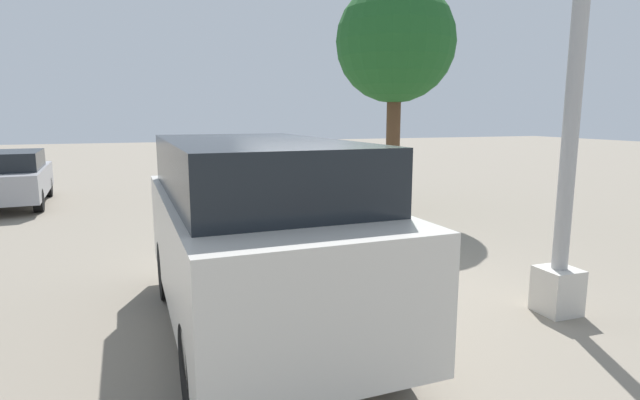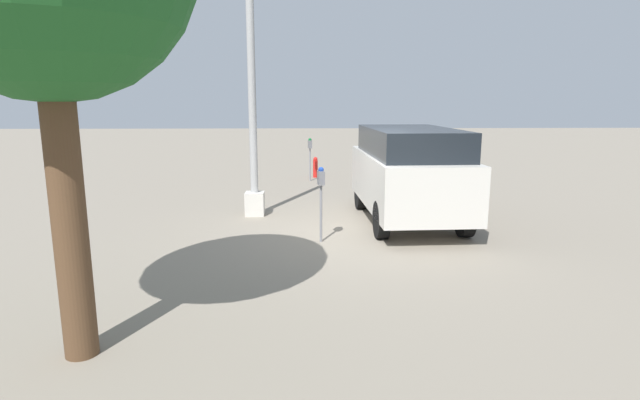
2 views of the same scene
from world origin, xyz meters
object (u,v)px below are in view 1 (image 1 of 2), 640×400
(car_distant, at_px, (8,177))
(street_tree, at_px, (395,44))
(parked_van, at_px, (256,228))
(lamp_post, at_px, (568,163))
(parking_meter_near, at_px, (364,201))

(car_distant, bearing_deg, street_tree, -116.75)
(parked_van, height_order, car_distant, parked_van)
(parked_van, relative_size, street_tree, 0.82)
(lamp_post, height_order, parked_van, lamp_post)
(car_distant, bearing_deg, lamp_post, -146.92)
(parking_meter_near, relative_size, parked_van, 0.32)
(lamp_post, relative_size, car_distant, 1.24)
(parking_meter_near, height_order, street_tree, street_tree)
(parked_van, bearing_deg, lamp_post, 75.81)
(parked_van, distance_m, street_tree, 8.02)
(parked_van, bearing_deg, car_distant, -157.02)
(parking_meter_near, xyz_separation_m, lamp_post, (2.34, 1.49, 0.74))
(lamp_post, distance_m, parked_van, 3.61)
(parking_meter_near, height_order, lamp_post, lamp_post)
(parking_meter_near, relative_size, lamp_post, 0.28)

